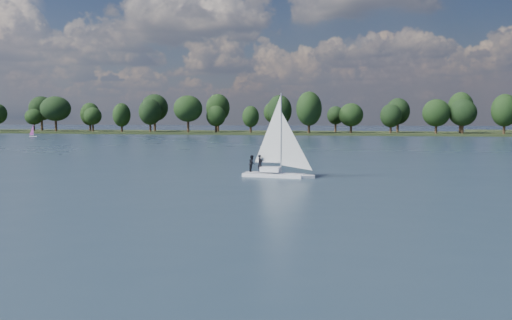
{
  "coord_description": "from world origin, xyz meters",
  "views": [
    {
      "loc": [
        9.68,
        -11.82,
        6.38
      ],
      "look_at": [
        -1.22,
        39.07,
        2.5
      ],
      "focal_mm": 40.0,
      "sensor_mm": 36.0,
      "label": 1
    }
  ],
  "objects": [
    {
      "name": "sailboat",
      "position": [
        -1.16,
        48.13,
        2.63
      ],
      "size": [
        7.35,
        2.92,
        9.41
      ],
      "rotation": [
        0.0,
        0.0,
        -0.13
      ],
      "color": "white",
      "rests_on": "ground"
    },
    {
      "name": "dinghy_pink",
      "position": [
        -103.47,
        159.57,
        1.02
      ],
      "size": [
        2.86,
        1.55,
        4.33
      ],
      "rotation": [
        0.0,
        0.0,
        0.19
      ],
      "color": "silver",
      "rests_on": "ground"
    },
    {
      "name": "treeline",
      "position": [
        -12.27,
        207.63,
        8.1
      ],
      "size": [
        562.52,
        74.1,
        18.1
      ],
      "color": "black",
      "rests_on": "ground"
    },
    {
      "name": "far_shore",
      "position": [
        0.0,
        212.0,
        0.0
      ],
      "size": [
        660.0,
        40.0,
        1.5
      ],
      "primitive_type": "cube",
      "color": "black",
      "rests_on": "ground"
    },
    {
      "name": "ground",
      "position": [
        0.0,
        100.0,
        0.0
      ],
      "size": [
        700.0,
        700.0,
        0.0
      ],
      "primitive_type": "plane",
      "color": "#233342",
      "rests_on": "ground"
    }
  ]
}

